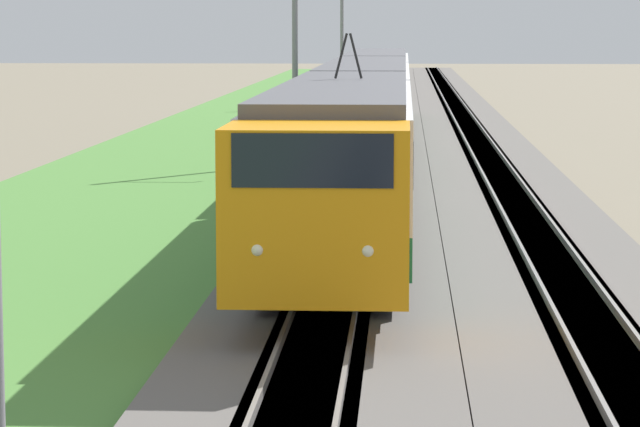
% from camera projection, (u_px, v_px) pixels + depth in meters
% --- Properties ---
extents(ballast_main, '(240.00, 4.40, 0.30)m').
position_uv_depth(ballast_main, '(368.00, 161.00, 56.51)').
color(ballast_main, '#605B56').
rests_on(ballast_main, ground).
extents(ballast_adjacent, '(240.00, 4.40, 0.30)m').
position_uv_depth(ballast_adjacent, '(487.00, 162.00, 56.26)').
color(ballast_adjacent, '#605B56').
rests_on(ballast_adjacent, ground).
extents(track_main, '(240.00, 1.57, 0.45)m').
position_uv_depth(track_main, '(368.00, 161.00, 56.51)').
color(track_main, '#4C4238').
rests_on(track_main, ground).
extents(track_adjacent, '(240.00, 1.57, 0.45)m').
position_uv_depth(track_adjacent, '(487.00, 161.00, 56.26)').
color(track_adjacent, '#4C4238').
rests_on(track_adjacent, ground).
extents(grass_verge, '(240.00, 11.73, 0.12)m').
position_uv_depth(grass_verge, '(210.00, 163.00, 56.85)').
color(grass_verge, '#4C8438').
rests_on(grass_verge, ground).
extents(passenger_train, '(62.12, 2.99, 5.01)m').
position_uv_depth(passenger_train, '(367.00, 107.00, 53.25)').
color(passenger_train, orange).
rests_on(passenger_train, ground).
extents(catenary_mast_mid, '(0.22, 2.56, 8.21)m').
position_uv_depth(catenary_mast_mid, '(297.00, 51.00, 55.33)').
color(catenary_mast_mid, slate).
rests_on(catenary_mast_mid, ground).
extents(catenary_mast_far, '(0.22, 2.56, 8.93)m').
position_uv_depth(catenary_mast_far, '(343.00, 34.00, 96.05)').
color(catenary_mast_far, slate).
rests_on(catenary_mast_far, ground).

